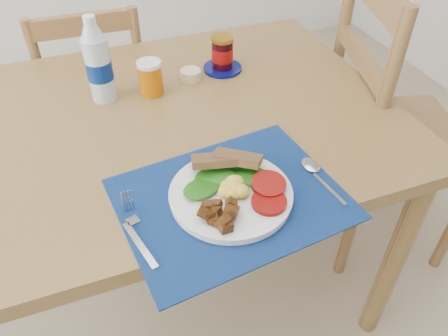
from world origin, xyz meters
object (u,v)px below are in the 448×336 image
Objects in this scene: water_bottle at (98,64)px; juice_glass at (151,79)px; jam_on_saucer at (222,56)px; chair_end at (389,104)px; breakfast_plate at (229,194)px; chair_far at (96,87)px.

water_bottle reaches higher than juice_glass.
juice_glass is 0.24m from jam_on_saucer.
jam_on_saucer is at bearing 87.04° from chair_end.
juice_glass reaches higher than breakfast_plate.
water_bottle is 0.37m from jam_on_saucer.
juice_glass is (0.13, -0.02, -0.06)m from water_bottle.
chair_far is 11.56× the size of juice_glass.
juice_glass is (-0.05, 0.47, 0.02)m from breakfast_plate.
chair_far is at bearing 105.80° from juice_glass.
breakfast_plate is at bearing -70.12° from water_bottle.
water_bottle is at bearing 131.74° from breakfast_plate.
breakfast_plate is at bearing 132.62° from chair_end.
chair_far is 0.54m from water_bottle.
jam_on_saucer is (0.23, 0.06, 0.00)m from juice_glass.
water_bottle reaches higher than breakfast_plate.
juice_glass is at bearing 96.77° from chair_end.
chair_end is 4.90× the size of breakfast_plate.
breakfast_plate is 2.80× the size of juice_glass.
chair_end reaches higher than juice_glass.
chair_end is at bearing -9.24° from water_bottle.
chair_far is 0.84× the size of chair_end.
chair_far is at bearing 131.71° from jam_on_saucer.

